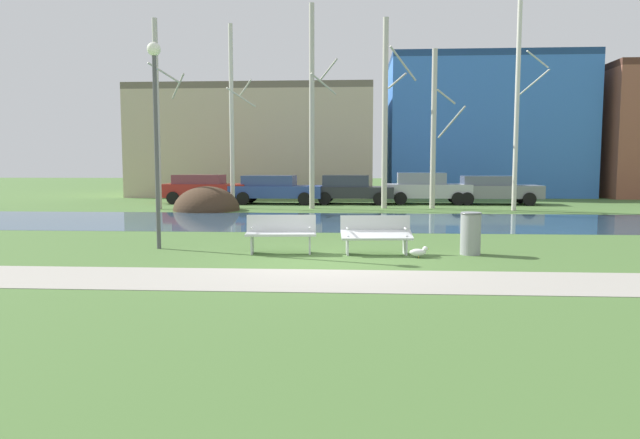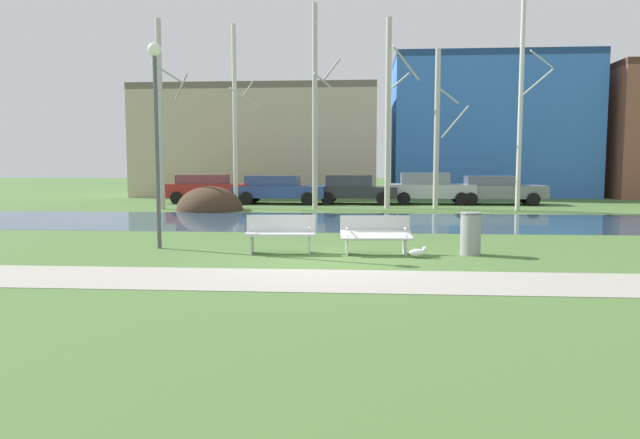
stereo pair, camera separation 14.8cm
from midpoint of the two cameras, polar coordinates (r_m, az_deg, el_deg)
name	(u,v)px [view 2 (the right image)]	position (r m, az deg, el deg)	size (l,w,h in m)	color
ground_plane	(342,218)	(22.18, 2.39, 0.18)	(120.00, 120.00, 0.00)	#476B33
paved_path_strip	(318,280)	(10.31, 0.21, -5.95)	(60.00, 2.02, 0.01)	#9E998E
river_band	(341,221)	(20.70, 2.26, -0.18)	(80.00, 6.83, 0.01)	#33516B
soil_mound	(210,210)	(26.15, -10.56, 0.90)	(2.88, 3.15, 2.11)	#423021
bench_left	(281,233)	(13.36, -3.54, -1.30)	(1.64, 0.70, 0.87)	silver
bench_right	(376,234)	(13.24, 5.80, -1.38)	(1.64, 0.69, 0.87)	silver
trash_bin	(471,233)	(13.55, 14.82, -1.27)	(0.48, 0.48, 0.96)	gray
seagull	(418,252)	(12.88, 9.92, -3.16)	(0.43, 0.16, 0.26)	white
streetlamp	(156,111)	(14.57, -15.46, 10.23)	(0.32, 0.32, 4.88)	#4C4C51
birch_far_left	(161,114)	(27.32, -15.13, 9.98)	(1.46, 2.45, 8.40)	#BCB7A8
birch_left	(235,116)	(27.32, -8.13, 9.98)	(1.25, 2.11, 8.34)	beige
birch_center_left	(315,106)	(26.75, -0.28, 11.03)	(1.30, 2.28, 9.15)	#BCB7A8
birch_center	(389,112)	(27.05, 6.91, 10.39)	(1.52, 2.34, 8.58)	#BCB7A8
birch_center_right	(438,129)	(27.25, 11.59, 8.71)	(1.55, 2.33, 7.18)	#BCB7A8
birch_right	(521,105)	(26.99, 19.25, 10.55)	(1.41, 2.55, 9.00)	beige
parked_van_nearest_red	(208,188)	(30.72, -10.76, 3.04)	(4.45, 2.10, 1.48)	maroon
parked_sedan_second_blue	(278,189)	(29.91, -3.98, 3.02)	(4.74, 2.23, 1.45)	#2D4793
parked_hatch_third_dark	(354,189)	(29.80, 3.48, 3.02)	(4.19, 2.18, 1.47)	#282B30
parked_wagon_fourth_silver	(429,188)	(30.20, 10.80, 3.07)	(4.34, 2.07, 1.59)	#B2B5BC
parked_suv_fifth_grey	(497,189)	(30.73, 17.03, 2.86)	(4.56, 2.19, 1.43)	slate
building_beige_block	(261,143)	(38.71, -5.65, 7.49)	(14.89, 8.09, 6.84)	#BCAD8E
building_blue_store	(489,127)	(38.83, 16.34, 8.66)	(12.04, 6.02, 8.69)	#3870C6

